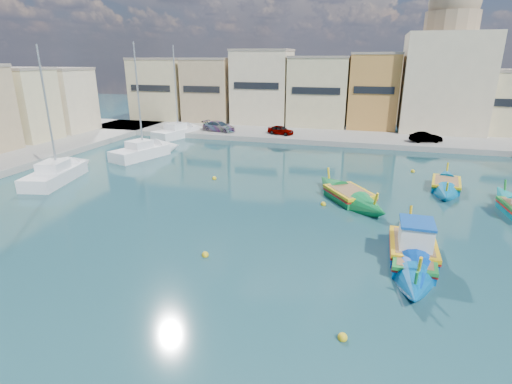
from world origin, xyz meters
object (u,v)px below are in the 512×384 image
at_px(church_block, 445,68).
at_px(yacht_north, 186,131).
at_px(luzzu_green, 349,197).
at_px(luzzu_blue_south, 414,262).
at_px(yacht_midnorth, 154,150).
at_px(yacht_mid, 67,170).
at_px(luzzu_blue_cabin, 413,249).
at_px(luzzu_cyan_mid, 446,186).

distance_m(church_block, yacht_north, 34.18).
relative_size(luzzu_green, luzzu_blue_south, 1.01).
height_order(yacht_midnorth, yacht_mid, yacht_midnorth).
bearing_deg(yacht_midnorth, yacht_north, 98.37).
relative_size(yacht_north, yacht_midnorth, 1.00).
xyz_separation_m(luzzu_blue_cabin, luzzu_cyan_mid, (3.36, 12.44, -0.13)).
distance_m(luzzu_blue_cabin, yacht_mid, 28.52).
bearing_deg(luzzu_blue_cabin, luzzu_green, 115.89).
distance_m(luzzu_green, yacht_midnorth, 22.40).
xyz_separation_m(luzzu_green, yacht_north, (-22.25, 19.95, 0.18)).
height_order(church_block, yacht_mid, church_block).
relative_size(church_block, luzzu_cyan_mid, 2.26).
bearing_deg(luzzu_blue_south, yacht_midnorth, 144.15).
relative_size(church_block, yacht_north, 1.59).
distance_m(luzzu_cyan_mid, yacht_midnorth, 27.94).
distance_m(church_block, luzzu_green, 32.48).
bearing_deg(yacht_north, church_block, 17.61).
bearing_deg(church_block, yacht_midnorth, -144.76).
distance_m(church_block, yacht_mid, 45.62).
bearing_deg(yacht_mid, yacht_midnorth, 70.11).
height_order(church_block, yacht_midnorth, church_block).
relative_size(luzzu_green, yacht_midnorth, 0.71).
bearing_deg(church_block, luzzu_blue_south, -98.45).
bearing_deg(luzzu_cyan_mid, yacht_north, 152.72).
distance_m(luzzu_green, yacht_north, 29.88).
bearing_deg(luzzu_cyan_mid, yacht_midnorth, 171.88).
xyz_separation_m(luzzu_green, luzzu_blue_south, (3.67, -8.77, -0.05)).
relative_size(luzzu_green, yacht_mid, 0.74).
bearing_deg(yacht_north, luzzu_blue_cabin, -46.72).
bearing_deg(luzzu_green, luzzu_cyan_mid, 34.44).
xyz_separation_m(church_block, luzzu_blue_south, (-5.76, -38.77, -8.16)).
bearing_deg(yacht_mid, luzzu_green, 0.41).
height_order(church_block, luzzu_green, church_block).
height_order(luzzu_green, yacht_north, yacht_north).
height_order(luzzu_blue_south, yacht_mid, yacht_mid).
bearing_deg(church_block, yacht_north, -162.39).
relative_size(luzzu_blue_cabin, yacht_north, 0.75).
bearing_deg(luzzu_cyan_mid, church_block, 84.59).
relative_size(luzzu_blue_cabin, luzzu_blue_south, 1.06).
bearing_deg(luzzu_green, yacht_mid, -179.59).
distance_m(yacht_north, yacht_mid, 20.18).
distance_m(luzzu_blue_south, yacht_midnorth, 29.96).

